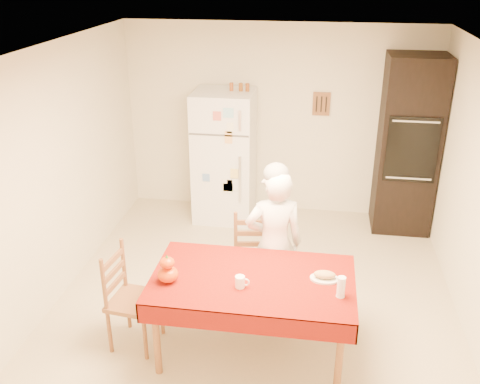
% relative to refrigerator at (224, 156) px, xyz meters
% --- Properties ---
extents(floor, '(4.50, 4.50, 0.00)m').
position_rel_refrigerator_xyz_m(floor, '(0.65, -1.88, -0.85)').
color(floor, '#CAB692').
rests_on(floor, ground).
extents(room_shell, '(4.02, 4.52, 2.51)m').
position_rel_refrigerator_xyz_m(room_shell, '(0.65, -1.88, 0.77)').
color(room_shell, beige).
rests_on(room_shell, ground).
extents(refrigerator, '(0.75, 0.74, 1.70)m').
position_rel_refrigerator_xyz_m(refrigerator, '(0.00, 0.00, 0.00)').
color(refrigerator, white).
rests_on(refrigerator, floor).
extents(oven_cabinet, '(0.70, 0.62, 2.20)m').
position_rel_refrigerator_xyz_m(oven_cabinet, '(2.28, 0.05, 0.25)').
color(oven_cabinet, black).
rests_on(oven_cabinet, floor).
extents(dining_table, '(1.70, 1.00, 0.76)m').
position_rel_refrigerator_xyz_m(dining_table, '(0.72, -2.64, -0.16)').
color(dining_table, brown).
rests_on(dining_table, floor).
extents(chair_far, '(0.47, 0.46, 0.95)m').
position_rel_refrigerator_xyz_m(chair_far, '(0.63, -1.88, -0.34)').
color(chair_far, brown).
rests_on(chair_far, floor).
extents(chair_left, '(0.45, 0.46, 0.95)m').
position_rel_refrigerator_xyz_m(chair_left, '(-0.39, -2.67, -0.34)').
color(chair_left, brown).
rests_on(chair_left, floor).
extents(seated_woman, '(0.62, 0.48, 1.51)m').
position_rel_refrigerator_xyz_m(seated_woman, '(0.84, -2.03, -0.10)').
color(seated_woman, white).
rests_on(seated_woman, floor).
extents(coffee_mug, '(0.08, 0.08, 0.10)m').
position_rel_refrigerator_xyz_m(coffee_mug, '(0.64, -2.78, -0.04)').
color(coffee_mug, white).
rests_on(coffee_mug, dining_table).
extents(pumpkin_lower, '(0.17, 0.17, 0.13)m').
position_rel_refrigerator_xyz_m(pumpkin_lower, '(0.03, -2.79, -0.02)').
color(pumpkin_lower, '#DE3D05').
rests_on(pumpkin_lower, dining_table).
extents(pumpkin_upper, '(0.12, 0.12, 0.09)m').
position_rel_refrigerator_xyz_m(pumpkin_upper, '(0.03, -2.79, 0.09)').
color(pumpkin_upper, red).
rests_on(pumpkin_upper, pumpkin_lower).
extents(wine_glass, '(0.07, 0.07, 0.18)m').
position_rel_refrigerator_xyz_m(wine_glass, '(1.44, -2.79, -0.00)').
color(wine_glass, white).
rests_on(wine_glass, dining_table).
extents(bread_plate, '(0.24, 0.24, 0.02)m').
position_rel_refrigerator_xyz_m(bread_plate, '(1.31, -2.57, -0.08)').
color(bread_plate, silver).
rests_on(bread_plate, dining_table).
extents(bread_loaf, '(0.18, 0.10, 0.06)m').
position_rel_refrigerator_xyz_m(bread_loaf, '(1.31, -2.57, -0.04)').
color(bread_loaf, '#9B7C4C').
rests_on(bread_loaf, bread_plate).
extents(spice_jar_left, '(0.05, 0.05, 0.10)m').
position_rel_refrigerator_xyz_m(spice_jar_left, '(0.09, 0.05, 0.90)').
color(spice_jar_left, '#994A1B').
rests_on(spice_jar_left, refrigerator).
extents(spice_jar_mid, '(0.05, 0.05, 0.10)m').
position_rel_refrigerator_xyz_m(spice_jar_mid, '(0.21, 0.05, 0.90)').
color(spice_jar_mid, brown).
rests_on(spice_jar_mid, refrigerator).
extents(spice_jar_right, '(0.05, 0.05, 0.10)m').
position_rel_refrigerator_xyz_m(spice_jar_right, '(0.29, 0.05, 0.90)').
color(spice_jar_right, brown).
rests_on(spice_jar_right, refrigerator).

